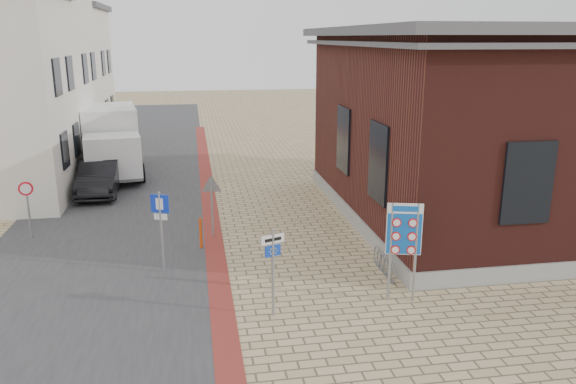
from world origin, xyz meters
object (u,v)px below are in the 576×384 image
object	(u,v)px
border_sign	(404,232)
essen_sign	(273,260)
parking_sign	(161,219)
sedan	(100,176)
bollard	(201,233)
box_truck	(111,141)

from	to	relation	value
border_sign	essen_sign	size ratio (longest dim) A/B	1.18
border_sign	parking_sign	bearing A→B (deg)	169.46
sedan	bollard	bearing A→B (deg)	-61.77
sedan	parking_sign	bearing A→B (deg)	-72.50
sedan	border_sign	xyz separation A→B (m)	(9.00, -11.85, 1.11)
sedan	bollard	size ratio (longest dim) A/B	4.36
parking_sign	bollard	world-z (taller)	parking_sign
box_truck	essen_sign	bearing A→B (deg)	-78.93
box_truck	border_sign	xyz separation A→B (m)	(8.91, -15.17, 0.18)
sedan	essen_sign	size ratio (longest dim) A/B	2.02
box_truck	border_sign	bearing A→B (deg)	-68.47
border_sign	bollard	size ratio (longest dim) A/B	2.55
box_truck	essen_sign	world-z (taller)	box_truck
essen_sign	bollard	distance (m)	5.11
border_sign	parking_sign	size ratio (longest dim) A/B	1.09
bollard	parking_sign	bearing A→B (deg)	-122.74
border_sign	bollard	distance (m)	6.79
border_sign	parking_sign	xyz separation A→B (m)	(-6.00, 2.81, -0.24)
sedan	bollard	distance (m)	8.41
essen_sign	parking_sign	distance (m)	4.10
sedan	box_truck	distance (m)	3.45
essen_sign	parking_sign	bearing A→B (deg)	110.72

